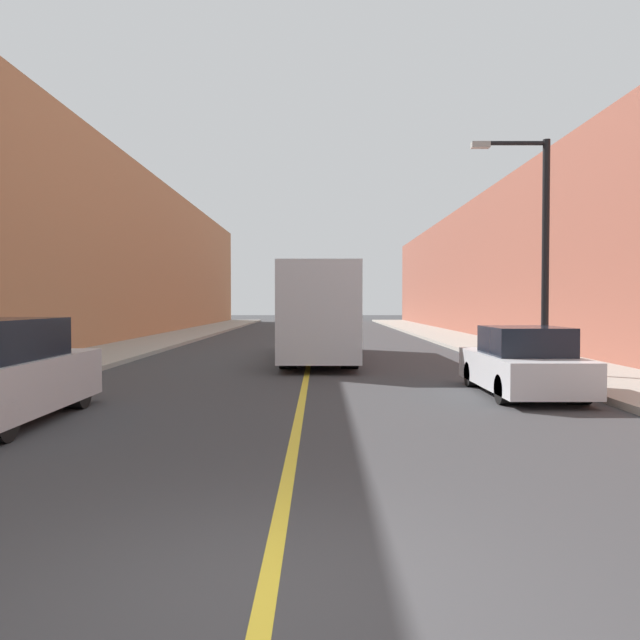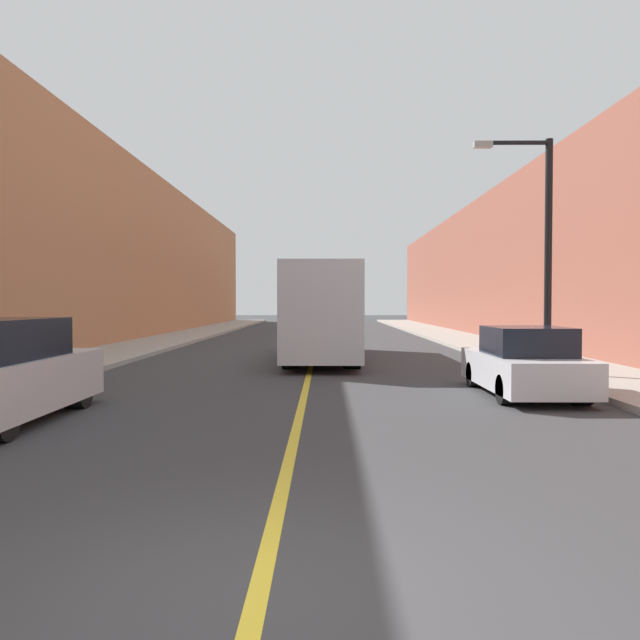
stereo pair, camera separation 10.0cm
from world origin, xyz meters
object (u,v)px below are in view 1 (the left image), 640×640
bus (321,311)px  car_right_near (525,364)px  parked_suv_left (0,375)px  street_lamp_right (541,240)px

bus → car_right_near: bus is taller
parked_suv_left → street_lamp_right: 13.57m
bus → car_right_near: bearing=-62.5°
car_right_near → parked_suv_left: bearing=-161.6°
parked_suv_left → car_right_near: bearing=18.4°
bus → parked_suv_left: size_ratio=2.17×
parked_suv_left → bus: bearing=65.8°
street_lamp_right → parked_suv_left: bearing=-150.7°
bus → street_lamp_right: bearing=-43.6°
car_right_near → street_lamp_right: (1.43, 3.12, 3.12)m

